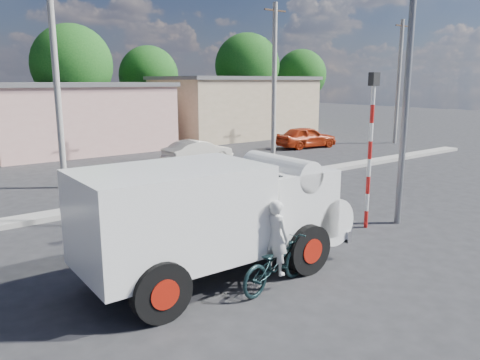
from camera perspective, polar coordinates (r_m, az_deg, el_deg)
ground_plane at (r=10.77m, az=10.95°, el=-10.82°), size 120.00×120.00×0.00m
median at (r=16.81m, az=-9.92°, el=-2.14°), size 40.00×0.80×0.16m
truck at (r=9.95m, az=-2.40°, el=-4.07°), size 6.10×2.58×2.49m
bicycle at (r=9.65m, az=4.36°, el=-10.01°), size 2.10×1.06×1.06m
cyclist at (r=9.56m, az=4.39°, el=-8.66°), size 0.47×0.62×1.54m
car_cream at (r=23.88m, az=-5.15°, el=3.45°), size 3.72×1.46×1.20m
car_red at (r=29.78m, az=8.10°, el=5.20°), size 4.12×2.12×1.34m
traffic_pole at (r=13.47m, az=15.65°, el=4.99°), size 0.28×0.18×4.36m
streetlight at (r=14.00m, az=19.61°, el=14.72°), size 2.34×0.22×9.00m
building_row at (r=29.82m, az=-21.01°, el=7.37°), size 37.80×7.30×4.44m
tree_row at (r=38.08m, az=-14.97°, el=12.85°), size 51.24×7.43×8.42m
utility_poles at (r=21.39m, az=-7.62°, el=11.72°), size 35.40×0.24×8.00m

